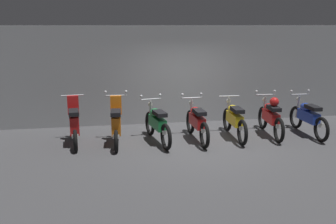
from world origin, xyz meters
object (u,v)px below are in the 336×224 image
(motorbike_slot_2, at_px, (157,123))
(motorbike_slot_3, at_px, (197,122))
(motorbike_slot_0, at_px, (74,123))
(motorbike_slot_1, at_px, (116,124))
(motorbike_slot_5, at_px, (271,116))
(motorbike_slot_4, at_px, (234,119))
(motorbike_slot_6, at_px, (308,117))

(motorbike_slot_2, distance_m, motorbike_slot_3, 1.03)
(motorbike_slot_0, distance_m, motorbike_slot_2, 2.07)
(motorbike_slot_2, bearing_deg, motorbike_slot_1, 179.87)
(motorbike_slot_0, distance_m, motorbike_slot_5, 5.16)
(motorbike_slot_1, xyz_separation_m, motorbike_slot_3, (2.06, -0.01, -0.04))
(motorbike_slot_1, bearing_deg, motorbike_slot_5, 1.07)
(motorbike_slot_2, relative_size, motorbike_slot_4, 0.99)
(motorbike_slot_4, distance_m, motorbike_slot_5, 1.03)
(motorbike_slot_4, height_order, motorbike_slot_6, motorbike_slot_6)
(motorbike_slot_3, bearing_deg, motorbike_slot_1, 179.65)
(motorbike_slot_0, distance_m, motorbike_slot_1, 1.05)
(motorbike_slot_1, height_order, motorbike_slot_5, motorbike_slot_1)
(motorbike_slot_1, bearing_deg, motorbike_slot_4, 0.97)
(motorbike_slot_2, distance_m, motorbike_slot_6, 4.13)
(motorbike_slot_6, bearing_deg, motorbike_slot_1, 179.78)
(motorbike_slot_2, height_order, motorbike_slot_3, same)
(motorbike_slot_3, relative_size, motorbike_slot_5, 1.00)
(motorbike_slot_3, height_order, motorbike_slot_5, same)
(motorbike_slot_1, xyz_separation_m, motorbike_slot_4, (3.09, 0.05, -0.04))
(motorbike_slot_5, distance_m, motorbike_slot_6, 1.03)
(motorbike_slot_1, height_order, motorbike_slot_4, motorbike_slot_1)
(motorbike_slot_1, distance_m, motorbike_slot_2, 1.02)
(motorbike_slot_2, xyz_separation_m, motorbike_slot_6, (4.13, -0.02, 0.00))
(motorbike_slot_0, relative_size, motorbike_slot_4, 0.86)
(motorbike_slot_2, relative_size, motorbike_slot_6, 0.99)
(motorbike_slot_2, distance_m, motorbike_slot_4, 2.07)
(motorbike_slot_2, height_order, motorbike_slot_6, same)
(motorbike_slot_0, xyz_separation_m, motorbike_slot_3, (3.09, -0.21, -0.03))
(motorbike_slot_3, xyz_separation_m, motorbike_slot_6, (3.09, -0.01, 0.00))
(motorbike_slot_2, xyz_separation_m, motorbike_slot_3, (1.03, -0.01, 0.00))
(motorbike_slot_6, bearing_deg, motorbike_slot_2, 179.76)
(motorbike_slot_5, bearing_deg, motorbike_slot_4, -178.65)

